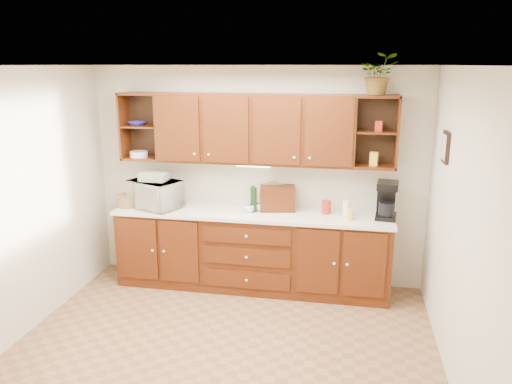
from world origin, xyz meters
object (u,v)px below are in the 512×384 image
at_px(bread_box, 278,198).
at_px(potted_plant, 379,74).
at_px(coffee_maker, 387,200).
at_px(microwave, 155,194).

relative_size(bread_box, potted_plant, 0.94).
xyz_separation_m(bread_box, coffee_maker, (1.24, -0.08, 0.06)).
height_order(microwave, coffee_maker, coffee_maker).
relative_size(microwave, bread_box, 1.46).
distance_m(microwave, bread_box, 1.47).
height_order(microwave, potted_plant, potted_plant).
bearing_deg(bread_box, microwave, 175.83).
bearing_deg(bread_box, potted_plant, -12.83).
bearing_deg(potted_plant, microwave, -177.41).
bearing_deg(coffee_maker, potted_plant, 175.24).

